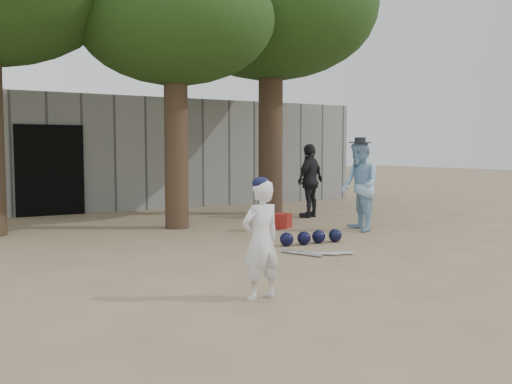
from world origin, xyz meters
TOP-DOWN VIEW (x-y plane):
  - ground at (0.00, 0.00)m, footprint 70.00×70.00m
  - boy_player at (-0.77, -1.43)m, footprint 0.50×0.35m
  - spectator_blue at (3.53, 1.98)m, footprint 0.89×1.02m
  - spectator_dark at (4.02, 4.31)m, footprint 1.10×0.81m
  - red_bag at (2.40, 3.11)m, footprint 0.51×0.45m
  - back_building at (-0.00, 10.33)m, footprint 16.00×5.24m
  - helmet_row at (1.81, 1.20)m, footprint 1.19×0.31m
  - bat_pile at (1.26, 0.33)m, footprint 0.87×0.76m
  - tree_row at (0.74, 5.02)m, footprint 11.40×5.80m

SIDE VIEW (x-z plane):
  - ground at x=0.00m, z-range 0.00..0.00m
  - bat_pile at x=1.26m, z-range 0.00..0.06m
  - helmet_row at x=1.81m, z-range 0.00..0.23m
  - red_bag at x=2.40m, z-range 0.00..0.30m
  - boy_player at x=-0.77m, z-range 0.00..1.29m
  - spectator_dark at x=4.02m, z-range 0.00..1.74m
  - spectator_blue at x=3.53m, z-range 0.00..1.77m
  - back_building at x=0.00m, z-range 0.00..3.00m
  - tree_row at x=0.74m, z-range 1.34..8.03m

